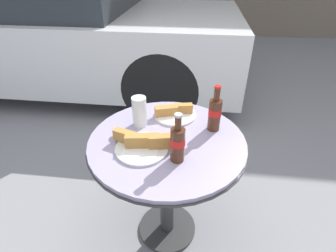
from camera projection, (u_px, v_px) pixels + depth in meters
The scene contains 8 objects.
ground_plane at pixel (167, 228), 1.61m from camera, with size 30.00×30.00×0.00m, color gray.
bistro_table at pixel (167, 162), 1.31m from camera, with size 0.75×0.75×0.68m.
cola_bottle_left at pixel (178, 143), 1.06m from camera, with size 0.06×0.06×0.22m.
cola_bottle_right at pixel (215, 113), 1.25m from camera, with size 0.06×0.06×0.23m.
drinking_glass at pixel (140, 113), 1.30m from camera, with size 0.07×0.07×0.15m.
lunch_plate_near at pixel (143, 144), 1.16m from camera, with size 0.29×0.24×0.07m.
lunch_plate_far at pixel (174, 113), 1.39m from camera, with size 0.22×0.22×0.06m.
parked_car at pixel (62, 30), 3.04m from camera, with size 3.94×1.75×1.38m.
Camera 1 is at (0.12, -0.98, 1.41)m, focal length 28.00 mm.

